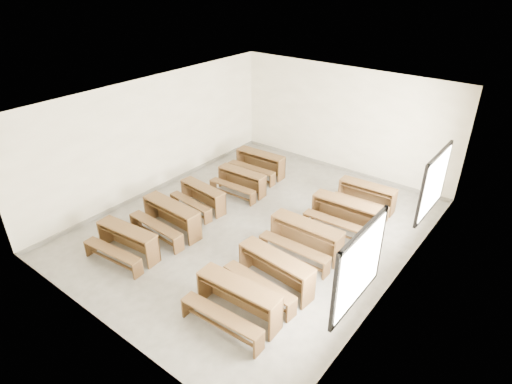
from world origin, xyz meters
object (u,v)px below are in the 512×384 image
Objects in this scene: desk_set_5 at (237,299)px; desk_set_3 at (241,180)px; desk_set_8 at (345,213)px; desk_set_9 at (366,195)px; desk_set_4 at (260,162)px; desk_set_7 at (305,236)px; desk_set_0 at (126,240)px; desk_set_1 at (170,216)px; desk_set_6 at (274,270)px; desk_set_2 at (202,196)px.

desk_set_3 is at bearing 126.21° from desk_set_5.
desk_set_8 is 1.25m from desk_set_9.
desk_set_5 is at bearing -94.33° from desk_set_9.
desk_set_4 is 4.11m from desk_set_7.
desk_set_0 is 1.09× the size of desk_set_3.
desk_set_1 reaches higher than desk_set_9.
desk_set_6 reaches higher than desk_set_9.
desk_set_2 is 0.93× the size of desk_set_4.
desk_set_0 is 0.93× the size of desk_set_6.
desk_set_4 is at bearing 140.83° from desk_set_7.
desk_set_0 is at bearing -141.51° from desk_set_7.
desk_set_4 is (-0.03, 2.55, 0.04)m from desk_set_2.
desk_set_7 is (3.06, 2.50, 0.04)m from desk_set_0.
desk_set_0 is 1.08× the size of desk_set_2.
desk_set_1 is (0.04, 1.25, 0.03)m from desk_set_0.
desk_set_4 is at bearing 100.41° from desk_set_3.
desk_set_3 is (0.06, 2.58, -0.05)m from desk_set_1.
desk_set_9 is at bearing 52.93° from desk_set_1.
desk_set_5 is 1.00× the size of desk_set_8.
desk_set_0 reaches higher than desk_set_9.
desk_set_9 reaches higher than desk_set_3.
desk_set_4 is 0.94× the size of desk_set_5.
desk_set_3 is at bearing 154.92° from desk_set_7.
desk_set_0 is 0.95× the size of desk_set_7.
desk_set_1 is at bearing -132.31° from desk_set_9.
desk_set_8 reaches higher than desk_set_4.
desk_set_8 is at bearing -20.45° from desk_set_4.
desk_set_1 reaches higher than desk_set_3.
desk_set_1 is at bearing -93.66° from desk_set_3.
desk_set_4 is at bearing 95.45° from desk_set_1.
desk_set_7 reaches higher than desk_set_8.
desk_set_0 is at bearing -93.80° from desk_set_3.
desk_set_5 reaches higher than desk_set_1.
desk_set_1 is 3.16m from desk_set_6.
desk_set_3 is (0.25, 1.32, 0.01)m from desk_set_2.
desk_set_8 is at bearing -0.30° from desk_set_3.
desk_set_8 is at bearing -92.29° from desk_set_9.
desk_set_0 is 3.39m from desk_set_6.
desk_set_6 is (3.15, -0.12, 0.00)m from desk_set_1.
desk_set_7 is 0.99× the size of desk_set_8.
desk_set_0 is 2.51m from desk_set_2.
desk_set_1 is 1.13× the size of desk_set_2.
desk_set_5 is (3.11, -1.20, 0.01)m from desk_set_1.
desk_set_5 reaches higher than desk_set_8.
desk_set_0 is 0.95× the size of desk_set_1.
desk_set_8 reaches higher than desk_set_2.
desk_set_2 is 4.11m from desk_set_5.
desk_set_4 is 0.94× the size of desk_set_8.
desk_set_2 is (-0.18, 1.26, -0.06)m from desk_set_1.
desk_set_0 is 5.13m from desk_set_8.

